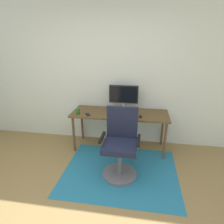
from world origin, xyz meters
The scene contains 9 objects.
wall_back centered at (0.00, 2.20, 1.30)m, with size 6.00×0.10×2.60m, color silver.
area_rug centered at (0.39, 1.12, 0.00)m, with size 1.74×1.41×0.01m, color teal.
desk centered at (0.29, 1.82, 0.64)m, with size 1.71×0.61×0.71m.
monitor centered at (0.33, 1.99, 0.99)m, with size 0.53×0.18×0.46m.
keyboard centered at (0.35, 1.62, 0.72)m, with size 0.43×0.13×0.02m, color black.
computer_mouse centered at (0.66, 1.67, 0.73)m, with size 0.06×0.10×0.03m, color black.
coffee_cup centered at (-0.43, 1.65, 0.76)m, with size 0.07×0.07×0.10m, color #295922.
cell_phone centered at (-0.25, 1.64, 0.71)m, with size 0.07×0.14×0.01m, color black.
office_chair centered at (0.39, 1.07, 0.45)m, with size 0.56×0.51×1.03m.
Camera 1 is at (0.66, -1.38, 1.92)m, focal length 30.96 mm.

